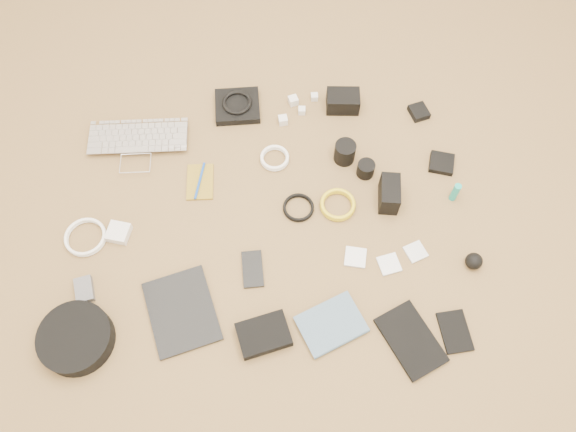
{
  "coord_description": "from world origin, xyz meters",
  "views": [
    {
      "loc": [
        -0.03,
        -0.87,
        1.76
      ],
      "look_at": [
        0.05,
        0.01,
        0.02
      ],
      "focal_mm": 35.0,
      "sensor_mm": 36.0,
      "label": 1
    }
  ],
  "objects": [
    {
      "name": "notebook_black_a",
      "position": [
        0.4,
        -0.46,
        0.01
      ],
      "size": [
        0.22,
        0.26,
        0.02
      ],
      "primitive_type": "cube",
      "rotation": [
        0.0,
        0.0,
        0.41
      ],
      "color": "black",
      "rests_on": "ground"
    },
    {
      "name": "headphone_pouch",
      "position": [
        -0.11,
        0.51,
        0.01
      ],
      "size": [
        0.17,
        0.16,
        0.03
      ],
      "primitive_type": "cube",
      "rotation": [
        0.0,
        0.0,
        -0.01
      ],
      "color": "black",
      "rests_on": "ground"
    },
    {
      "name": "charger_c",
      "position": [
        0.2,
        0.53,
        0.01
      ],
      "size": [
        0.03,
        0.03,
        0.02
      ],
      "primitive_type": "cube",
      "rotation": [
        0.0,
        0.0,
        -0.04
      ],
      "color": "silver",
      "rests_on": "ground"
    },
    {
      "name": "cable_white_a",
      "position": [
        0.02,
        0.26,
        0.01
      ],
      "size": [
        0.11,
        0.11,
        0.01
      ],
      "primitive_type": "torus",
      "rotation": [
        0.0,
        0.0,
        0.0
      ],
      "color": "white",
      "rests_on": "ground"
    },
    {
      "name": "charger_a",
      "position": [
        0.11,
        0.52,
        0.02
      ],
      "size": [
        0.04,
        0.04,
        0.03
      ],
      "primitive_type": "cube",
      "rotation": [
        0.0,
        0.0,
        0.26
      ],
      "color": "silver",
      "rests_on": "ground"
    },
    {
      "name": "power_brick",
      "position": [
        -0.54,
        -0.0,
        0.02
      ],
      "size": [
        0.09,
        0.09,
        0.03
      ],
      "primitive_type": "cube",
      "rotation": [
        0.0,
        0.0,
        -0.3
      ],
      "color": "silver",
      "rests_on": "ground"
    },
    {
      "name": "lens_b",
      "position": [
        0.35,
        0.17,
        0.03
      ],
      "size": [
        0.08,
        0.08,
        0.06
      ],
      "primitive_type": "cylinder",
      "rotation": [
        0.0,
        0.0,
        -0.33
      ],
      "color": "black",
      "rests_on": "ground"
    },
    {
      "name": "cable_yellow",
      "position": [
        0.23,
        0.04,
        0.01
      ],
      "size": [
        0.14,
        0.14,
        0.01
      ],
      "primitive_type": "torus",
      "rotation": [
        0.0,
        0.0,
        0.12
      ],
      "color": "gold",
      "rests_on": "ground"
    },
    {
      "name": "cable_white_b",
      "position": [
        -0.65,
        -0.01,
        0.01
      ],
      "size": [
        0.15,
        0.15,
        0.01
      ],
      "primitive_type": "torus",
      "rotation": [
        0.0,
        0.0,
        -0.02
      ],
      "color": "white",
      "rests_on": "ground"
    },
    {
      "name": "air_blower",
      "position": [
        0.65,
        -0.22,
        0.03
      ],
      "size": [
        0.06,
        0.06,
        0.06
      ],
      "primitive_type": "sphere",
      "rotation": [
        0.0,
        0.0,
        -0.06
      ],
      "color": "black",
      "rests_on": "ground"
    },
    {
      "name": "drive_case",
      "position": [
        -0.06,
        -0.4,
        0.02
      ],
      "size": [
        0.18,
        0.15,
        0.04
      ],
      "primitive_type": "cube",
      "rotation": [
        0.0,
        0.0,
        0.22
      ],
      "color": "black",
      "rests_on": "ground"
    },
    {
      "name": "card_reader",
      "position": [
        0.63,
        0.18,
        0.01
      ],
      "size": [
        0.11,
        0.11,
        0.02
      ],
      "primitive_type": "cube",
      "rotation": [
        0.0,
        0.0,
        -0.31
      ],
      "color": "black",
      "rests_on": "ground"
    },
    {
      "name": "lens_pouch",
      "position": [
        0.59,
        0.42,
        0.01
      ],
      "size": [
        0.08,
        0.09,
        0.03
      ],
      "primitive_type": "cube",
      "rotation": [
        0.0,
        0.0,
        0.26
      ],
      "color": "black",
      "rests_on": "ground"
    },
    {
      "name": "filter_case_right",
      "position": [
        0.47,
        -0.16,
        0.0
      ],
      "size": [
        0.08,
        0.08,
        0.01
      ],
      "primitive_type": "cube",
      "rotation": [
        0.0,
        0.0,
        0.35
      ],
      "color": "silver",
      "rests_on": "ground"
    },
    {
      "name": "flash",
      "position": [
        0.41,
        0.05,
        0.05
      ],
      "size": [
        0.09,
        0.13,
        0.09
      ],
      "primitive_type": "cube",
      "rotation": [
        0.0,
        0.0,
        -0.16
      ],
      "color": "black",
      "rests_on": "ground"
    },
    {
      "name": "charger_d",
      "position": [
        0.07,
        0.43,
        0.02
      ],
      "size": [
        0.04,
        0.04,
        0.03
      ],
      "primitive_type": "cube",
      "rotation": [
        0.0,
        0.0,
        0.1
      ],
      "color": "silver",
      "rests_on": "ground"
    },
    {
      "name": "paperback",
      "position": [
        0.18,
        -0.45,
        0.01
      ],
      "size": [
        0.24,
        0.21,
        0.02
      ],
      "primitive_type": "imported",
      "rotation": [
        0.0,
        0.0,
        1.95
      ],
      "color": "#466077",
      "rests_on": "ground"
    },
    {
      "name": "laptop",
      "position": [
        -0.49,
        0.34,
        0.01
      ],
      "size": [
        0.38,
        0.27,
        0.03
      ],
      "primitive_type": "imported",
      "rotation": [
        0.0,
        0.0,
        -0.04
      ],
      "color": "silver",
      "rests_on": "ground"
    },
    {
      "name": "tablet",
      "position": [
        -0.32,
        -0.3,
        0.01
      ],
      "size": [
        0.27,
        0.31,
        0.01
      ],
      "primitive_type": "cube",
      "rotation": [
        0.0,
        0.0,
        0.25
      ],
      "color": "black",
      "rests_on": "ground"
    },
    {
      "name": "headphones",
      "position": [
        -0.11,
        0.51,
        0.04
      ],
      "size": [
        0.13,
        0.13,
        0.01
      ],
      "primitive_type": "torus",
      "rotation": [
        0.0,
        0.0,
        -0.12
      ],
      "color": "black",
      "rests_on": "headphone_pouch"
    },
    {
      "name": "filter_case_left",
      "position": [
        0.26,
        -0.16,
        0.0
      ],
      "size": [
        0.09,
        0.09,
        0.01
      ],
      "primitive_type": "cube",
      "rotation": [
        0.0,
        0.0,
        -0.24
      ],
      "color": "silver",
      "rests_on": "ground"
    },
    {
      "name": "filter_case_mid",
      "position": [
        0.37,
        -0.19,
        0.0
      ],
      "size": [
        0.08,
        0.08,
        0.01
      ],
      "primitive_type": "cube",
      "rotation": [
        0.0,
        0.0,
        0.19
      ],
      "color": "silver",
      "rests_on": "ground"
    },
    {
      "name": "phone",
      "position": [
        -0.09,
        -0.17,
        0.01
      ],
      "size": [
        0.07,
        0.13,
        0.01
      ],
      "primitive_type": "cube",
      "rotation": [
        0.0,
        0.0,
        0.01
      ],
      "color": "black",
      "rests_on": "ground"
    },
    {
      "name": "battery_charger",
      "position": [
        -0.64,
        -0.2,
        0.01
      ],
      "size": [
        0.07,
        0.1,
        0.02
      ],
      "primitive_type": "cube",
      "rotation": [
        0.0,
        0.0,
        0.2
      ],
      "color": "#515256",
      "rests_on": "ground"
    },
    {
      "name": "lens_cleaner",
      "position": [
        0.64,
        0.04,
        0.04
      ],
      "size": [
        0.03,
        0.03,
        0.09
      ],
      "primitive_type": "cylinder",
      "rotation": [
        0.0,
        0.0,
        -0.19
      ],
      "color": "teal",
      "rests_on": "ground"
    },
    {
      "name": "dslr_camera",
      "position": [
        0.3,
        0.48,
        0.04
      ],
      "size": [
        0.13,
        0.1,
        0.07
      ],
      "primitive_type": "cube",
      "rotation": [
        0.0,
        0.0,
        -0.1
      ],
      "color": "black",
      "rests_on": "ground"
    },
    {
      "name": "notebook_olive",
      "position": [
        -0.26,
        0.19,
        0.0
      ],
      "size": [
        0.1,
        0.15,
        0.01
      ],
      "primitive_type": "cube",
      "rotation": [
        0.0,
        0.0,
        -0.04
      ],
      "color": "olive",
      "rests_on": "ground"
    },
    {
      "name": "cable_black",
      "position": [
        0.09,
        0.05,
        0.01
      ],
      "size": [
        0.12,
        0.12,
        0.01
      ],
      "primitive_type": "torus",
      "rotation": [
        0.0,
        0.0,
        -0.12
      ],
      "color": "black",
      "rests_on": "ground"
    },
    {
      "name": "charger_b",
      "position": [
        0.14,
        0.47,
        0.01
      ],
      "size": [
        0.03,
        0.03,
        0.03
      ],
      "primitive_type": "cube",
      "rotation": [
        0.0,
        0.0,
        -0.1
      ],
      "color": "silver",
      "rests_on": "ground"
    },
    {
      "name": "pen_blue",
      "position": [
        -0.26,
        0.19,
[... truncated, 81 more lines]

